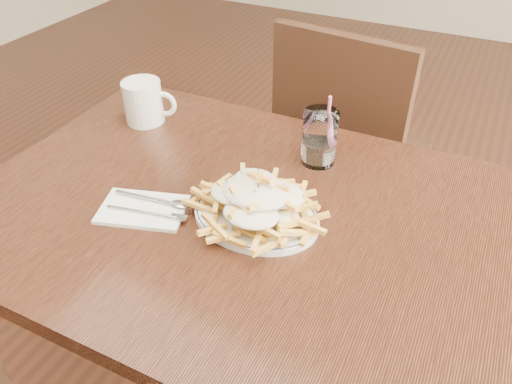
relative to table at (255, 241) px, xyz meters
The scene contains 8 objects.
table is the anchor object (origin of this frame).
chair_far 0.71m from the table, 90.51° to the left, with size 0.48×0.48×0.92m.
fries_plate 0.09m from the table, 59.66° to the right, with size 0.31×0.29×0.02m.
loaded_fries 0.14m from the table, 59.66° to the right, with size 0.31×0.28×0.08m.
napkin 0.24m from the table, 154.88° to the right, with size 0.17×0.11×0.01m, color white.
cutlery 0.24m from the table, 156.19° to the right, with size 0.19×0.10×0.01m.
water_glass 0.27m from the table, 78.27° to the left, with size 0.08×0.08×0.17m.
coffee_mug 0.49m from the table, 153.12° to the left, with size 0.14×0.10×0.11m.
Camera 1 is at (0.34, -0.70, 1.39)m, focal length 35.00 mm.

